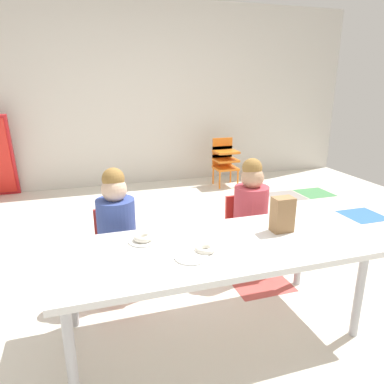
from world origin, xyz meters
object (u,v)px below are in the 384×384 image
Objects in this scene: seated_child_near_camera at (116,221)px; paper_plate_center_table at (191,257)px; seated_child_middle_seat at (250,206)px; paper_plate_near_edge at (143,241)px; kid_chair_orange_stack at (225,158)px; paper_bag_brown at (282,214)px; craft_table at (213,253)px; donut_powdered_on_plate at (143,237)px; donut_powdered_loose at (205,249)px.

seated_child_near_camera is 0.76m from paper_plate_center_table.
paper_plate_near_edge is at bearing -155.38° from seated_child_middle_seat.
kid_chair_orange_stack is 3.42m from paper_plate_center_table.
kid_chair_orange_stack is 3.78× the size of paper_plate_center_table.
seated_child_near_camera is 5.10× the size of paper_plate_center_table.
paper_plate_near_edge is (-0.85, 0.11, -0.11)m from paper_bag_brown.
seated_child_middle_seat is (1.01, 0.00, 0.00)m from seated_child_near_camera.
craft_table is 2.59× the size of kid_chair_orange_stack.
seated_child_middle_seat is 0.98m from paper_plate_center_table.
seated_child_middle_seat is at bearing 45.01° from paper_plate_center_table.
seated_child_near_camera is at bearing 151.57° from paper_bag_brown.
craft_table is at bearing -50.54° from seated_child_near_camera.
kid_chair_orange_stack is at bearing 59.00° from donut_powdered_on_plate.
seated_child_near_camera is 1.10m from paper_bag_brown.
donut_powdered_loose is at bearing -167.26° from paper_bag_brown.
craft_table is 0.41m from paper_plate_near_edge.
seated_child_near_camera reaches higher than craft_table.
paper_plate_center_table is (0.32, -0.69, 0.02)m from seated_child_near_camera.
craft_table is 15.33× the size of donut_powdered_on_plate.
seated_child_middle_seat is 8.21× the size of donut_powdered_loose.
craft_table is 0.76m from seated_child_near_camera.
donut_powdered_loose reaches higher than craft_table.
craft_table is at bearing -113.81° from kid_chair_orange_stack.
donut_powdered_loose is (0.30, -0.23, 0.01)m from paper_plate_near_edge.
paper_plate_center_table is at bearing -115.62° from kid_chair_orange_stack.
craft_table is 1.92× the size of seated_child_middle_seat.
seated_child_middle_seat is 1.35× the size of kid_chair_orange_stack.
paper_bag_brown is 1.92× the size of donut_powdered_on_plate.
seated_child_near_camera is 7.99× the size of donut_powdered_on_plate.
seated_child_near_camera is at bearing 105.60° from donut_powdered_on_plate.
donut_powdered_loose is at bearing -114.51° from kid_chair_orange_stack.
seated_child_middle_seat is 0.99m from donut_powdered_on_plate.
paper_plate_near_edge is (0.11, -0.41, 0.02)m from seated_child_near_camera.
seated_child_middle_seat is at bearing 24.62° from donut_powdered_on_plate.
donut_powdered_on_plate is (0.11, -0.41, 0.04)m from seated_child_near_camera.
donut_powdered_on_plate reaches higher than donut_powdered_loose.
kid_chair_orange_stack is 5.92× the size of donut_powdered_on_plate.
donut_powdered_loose is at bearing -38.07° from donut_powdered_on_plate.
seated_child_near_camera reaches higher than paper_plate_near_edge.
paper_bag_brown is at bearing 7.88° from craft_table.
craft_table is at bearing 39.75° from donut_powdered_loose.
donut_powdered_loose reaches higher than paper_plate_near_edge.
paper_plate_center_table is at bearing -53.86° from paper_plate_near_edge.
paper_bag_brown is at bearing -106.00° from kid_chair_orange_stack.
kid_chair_orange_stack is at bearing 66.19° from craft_table.
seated_child_near_camera is at bearing -126.95° from kid_chair_orange_stack.
paper_bag_brown is 1.22× the size of paper_plate_near_edge.
paper_plate_center_table is (-0.16, -0.10, 0.05)m from craft_table.
paper_bag_brown is 0.86m from donut_powdered_on_plate.
paper_plate_center_table is at bearing -147.57° from craft_table.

